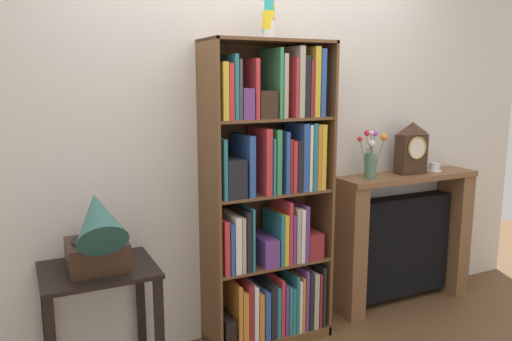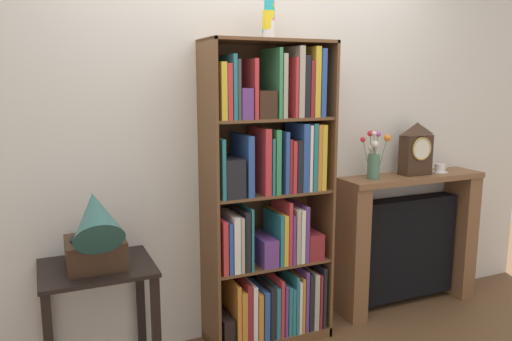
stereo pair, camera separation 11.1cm
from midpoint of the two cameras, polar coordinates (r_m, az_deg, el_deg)
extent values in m
cube|color=silver|center=(3.24, -0.44, 4.83)|extent=(4.60, 0.08, 2.67)
cube|color=brown|center=(2.96, -6.35, -3.66)|extent=(0.02, 0.34, 1.87)
cube|color=brown|center=(3.28, 6.22, -2.26)|extent=(0.02, 0.34, 1.87)
cube|color=#4C311C|center=(3.24, -1.01, -2.34)|extent=(0.78, 0.01, 1.87)
cube|color=brown|center=(3.02, 0.28, 14.41)|extent=(0.78, 0.34, 0.02)
cube|color=brown|center=(3.42, 0.25, -17.86)|extent=(0.78, 0.34, 0.06)
cube|color=black|center=(3.23, -4.73, -17.31)|extent=(0.07, 0.25, 0.18)
cube|color=orange|center=(3.21, -3.75, -15.43)|extent=(0.02, 0.28, 0.38)
cube|color=orange|center=(3.22, -3.03, -15.80)|extent=(0.03, 0.24, 0.34)
cube|color=maroon|center=(3.24, -2.56, -15.21)|extent=(0.03, 0.28, 0.38)
cube|color=white|center=(3.25, -1.96, -15.28)|extent=(0.03, 0.27, 0.36)
cube|color=orange|center=(3.28, -1.39, -15.56)|extent=(0.03, 0.28, 0.31)
cube|color=#2D519E|center=(3.29, -0.69, -15.41)|extent=(0.04, 0.27, 0.31)
cube|color=black|center=(3.30, 0.06, -15.15)|extent=(0.04, 0.26, 0.33)
cube|color=teal|center=(3.32, 0.50, -15.01)|extent=(0.03, 0.28, 0.33)
cube|color=#C63338|center=(3.31, 1.10, -14.71)|extent=(0.02, 0.25, 0.37)
cube|color=#663884|center=(3.33, 1.54, -14.91)|extent=(0.02, 0.25, 0.33)
cube|color=teal|center=(3.35, 1.91, -14.90)|extent=(0.02, 0.26, 0.32)
cube|color=teal|center=(3.36, 2.39, -14.97)|extent=(0.02, 0.24, 0.30)
cube|color=teal|center=(3.37, 2.64, -14.25)|extent=(0.02, 0.27, 0.37)
cube|color=white|center=(3.36, 3.17, -14.57)|extent=(0.02, 0.23, 0.34)
cube|color=orange|center=(3.38, 3.42, -14.30)|extent=(0.02, 0.25, 0.36)
cube|color=#663884|center=(3.40, 3.62, -13.77)|extent=(0.02, 0.29, 0.40)
cube|color=black|center=(3.40, 4.31, -13.98)|extent=(0.03, 0.24, 0.38)
cube|color=#B2A893|center=(3.42, 4.83, -13.90)|extent=(0.03, 0.25, 0.37)
cube|color=maroon|center=(3.45, 5.13, -13.73)|extent=(0.02, 0.29, 0.36)
cube|color=black|center=(3.44, 5.71, -13.46)|extent=(0.02, 0.24, 0.40)
cube|color=brown|center=(3.22, 0.26, -10.20)|extent=(0.74, 0.32, 0.02)
cube|color=#C63338|center=(3.03, -5.32, -8.20)|extent=(0.03, 0.28, 0.32)
cube|color=#2D519E|center=(3.03, -4.67, -8.31)|extent=(0.02, 0.27, 0.30)
cube|color=white|center=(3.04, -3.97, -7.97)|extent=(0.04, 0.26, 0.34)
cube|color=#B2A893|center=(3.05, -3.38, -7.90)|extent=(0.02, 0.26, 0.33)
cube|color=black|center=(3.06, -2.83, -7.55)|extent=(0.03, 0.27, 0.36)
cube|color=teal|center=(3.07, -2.37, -7.31)|extent=(0.02, 0.28, 0.38)
cube|color=#663884|center=(3.15, -0.23, -8.85)|extent=(0.10, 0.27, 0.17)
cube|color=teal|center=(3.15, 0.95, -7.45)|extent=(0.02, 0.25, 0.32)
cube|color=gold|center=(3.17, 1.31, -7.33)|extent=(0.03, 0.28, 0.32)
cube|color=#C63338|center=(3.17, 1.85, -6.65)|extent=(0.02, 0.26, 0.39)
cube|color=#663884|center=(3.20, 2.21, -7.26)|extent=(0.02, 0.28, 0.31)
cube|color=#B2A893|center=(3.18, 2.89, -7.04)|extent=(0.03, 0.23, 0.34)
cube|color=white|center=(3.22, 3.19, -6.89)|extent=(0.03, 0.27, 0.34)
cube|color=#663884|center=(3.24, 3.57, -6.63)|extent=(0.03, 0.29, 0.35)
cube|color=maroon|center=(3.28, 4.86, -8.16)|extent=(0.11, 0.23, 0.17)
cube|color=brown|center=(3.09, 0.26, -2.40)|extent=(0.74, 0.32, 0.02)
cube|color=teal|center=(2.90, -5.48, 0.36)|extent=(0.02, 0.26, 0.34)
cube|color=black|center=(2.92, -4.02, -0.75)|extent=(0.12, 0.23, 0.22)
cube|color=#2D519E|center=(2.97, -2.60, 0.73)|extent=(0.04, 0.29, 0.35)
cube|color=#C63338|center=(3.00, -0.62, 1.18)|extent=(0.04, 0.26, 0.39)
cube|color=teal|center=(3.02, -0.01, 0.68)|extent=(0.02, 0.26, 0.33)
cube|color=#388E56|center=(3.02, 0.46, 1.18)|extent=(0.03, 0.25, 0.38)
cube|color=#2D519E|center=(3.04, 1.57, 1.10)|extent=(0.02, 0.24, 0.37)
cube|color=maroon|center=(3.07, 1.84, 0.77)|extent=(0.02, 0.26, 0.32)
cube|color=#C63338|center=(3.10, 2.16, 0.74)|extent=(0.02, 0.29, 0.31)
cube|color=black|center=(3.11, 2.76, 0.81)|extent=(0.04, 0.28, 0.32)
cube|color=#2D519E|center=(3.11, 3.56, 1.67)|extent=(0.04, 0.25, 0.41)
cube|color=white|center=(3.12, 4.19, 1.61)|extent=(0.02, 0.23, 0.40)
cube|color=teal|center=(3.15, 4.43, 1.78)|extent=(0.03, 0.28, 0.41)
cube|color=orange|center=(3.16, 4.94, 1.73)|extent=(0.03, 0.27, 0.40)
cube|color=gold|center=(3.16, 5.62, 1.70)|extent=(0.03, 0.23, 0.40)
cube|color=brown|center=(3.02, 0.27, 5.91)|extent=(0.74, 0.32, 0.02)
cube|color=gold|center=(2.85, -5.45, 8.96)|extent=(0.03, 0.24, 0.32)
cube|color=#C63338|center=(2.86, -4.73, 8.89)|extent=(0.03, 0.23, 0.31)
cube|color=teal|center=(2.87, -4.23, 9.41)|extent=(0.02, 0.24, 0.36)
cube|color=#424247|center=(2.88, -3.76, 9.14)|extent=(0.02, 0.24, 0.33)
cube|color=#663884|center=(2.88, -2.66, 7.59)|extent=(0.07, 0.19, 0.17)
cube|color=#C63338|center=(2.94, -2.07, 9.24)|extent=(0.02, 0.29, 0.34)
cube|color=#382316|center=(2.96, -0.63, 7.53)|extent=(0.11, 0.25, 0.16)
cube|color=#388E56|center=(3.00, 0.62, 9.85)|extent=(0.02, 0.27, 0.40)
cube|color=#B2A893|center=(3.01, 1.16, 9.55)|extent=(0.03, 0.27, 0.37)
cube|color=#C63338|center=(3.04, 2.45, 9.37)|extent=(0.02, 0.26, 0.35)
cube|color=#B2A893|center=(3.06, 2.99, 9.97)|extent=(0.04, 0.26, 0.41)
cube|color=black|center=(3.07, 3.65, 9.47)|extent=(0.03, 0.25, 0.36)
cube|color=maroon|center=(3.10, 4.04, 9.21)|extent=(0.02, 0.29, 0.33)
cube|color=gold|center=(3.10, 4.82, 9.95)|extent=(0.04, 0.24, 0.41)
cube|color=#2D519E|center=(3.13, 5.39, 9.84)|extent=(0.03, 0.26, 0.40)
cylinder|color=white|center=(3.01, 0.33, 15.59)|extent=(0.07, 0.07, 0.10)
cylinder|color=pink|center=(3.01, 0.33, 15.94)|extent=(0.07, 0.07, 0.10)
cylinder|color=#28B2B7|center=(3.01, 0.30, 16.29)|extent=(0.07, 0.07, 0.10)
cylinder|color=yellow|center=(3.01, 0.30, 16.65)|extent=(0.07, 0.07, 0.10)
cylinder|color=green|center=(3.02, 0.33, 16.99)|extent=(0.07, 0.07, 0.10)
cylinder|color=orange|center=(3.02, 0.32, 17.34)|extent=(0.07, 0.07, 0.10)
cylinder|color=white|center=(3.02, 0.29, 17.69)|extent=(0.07, 0.07, 0.10)
cylinder|color=pink|center=(3.02, 0.32, 18.04)|extent=(0.07, 0.07, 0.10)
cylinder|color=#28B2B7|center=(3.02, 0.30, 18.39)|extent=(0.07, 0.07, 0.10)
cube|color=black|center=(2.83, -18.54, -10.64)|extent=(0.58, 0.49, 0.02)
cube|color=black|center=(2.82, -12.02, -17.91)|extent=(0.04, 0.04, 0.65)
cube|color=black|center=(3.14, -23.58, -15.51)|extent=(0.04, 0.04, 0.65)
cube|color=black|center=(3.18, -13.92, -14.51)|extent=(0.04, 0.04, 0.65)
cube|color=#382316|center=(2.80, -18.64, -8.99)|extent=(0.30, 0.29, 0.15)
cylinder|color=black|center=(2.77, -18.74, -7.41)|extent=(0.25, 0.25, 0.01)
cylinder|color=#2D605B|center=(2.72, -18.65, -7.19)|extent=(0.03, 0.03, 0.06)
cone|color=#2D605B|center=(2.62, -18.61, -5.06)|extent=(0.25, 0.38, 0.38)
cube|color=brown|center=(3.76, 16.01, -0.66)|extent=(1.10, 0.28, 0.04)
cube|color=brown|center=(3.58, 9.67, -9.03)|extent=(0.12, 0.25, 0.94)
cube|color=brown|center=(4.21, 20.70, -6.62)|extent=(0.12, 0.25, 0.94)
cube|color=black|center=(3.92, 15.21, -8.25)|extent=(0.82, 0.14, 0.75)
cube|color=#382316|center=(3.74, 16.33, 1.80)|extent=(0.22, 0.11, 0.28)
pyramid|color=#382316|center=(3.72, 16.48, 4.63)|extent=(0.22, 0.11, 0.09)
cylinder|color=silver|center=(3.69, 16.96, 2.46)|extent=(0.15, 0.01, 0.15)
torus|color=#B79347|center=(3.69, 16.99, 2.46)|extent=(0.16, 0.01, 0.16)
cylinder|color=#4C7A60|center=(3.52, 11.93, 0.54)|extent=(0.08, 0.08, 0.17)
cylinder|color=#4C753D|center=(3.49, 12.01, 1.17)|extent=(0.02, 0.03, 0.23)
sphere|color=silver|center=(3.46, 12.08, 3.00)|extent=(0.05, 0.05, 0.05)
cylinder|color=#4C753D|center=(3.49, 11.99, 1.77)|extent=(0.05, 0.05, 0.30)
sphere|color=silver|center=(3.44, 12.02, 4.15)|extent=(0.03, 0.03, 0.03)
cylinder|color=#4C753D|center=(3.51, 12.83, 1.53)|extent=(0.06, 0.04, 0.27)
sphere|color=orange|center=(3.50, 13.41, 3.67)|extent=(0.05, 0.05, 0.05)
cylinder|color=#4C753D|center=(3.49, 12.11, 1.74)|extent=(0.01, 0.05, 0.30)
sphere|color=#B24CB7|center=(3.46, 12.44, 4.11)|extent=(0.04, 0.04, 0.04)
cylinder|color=#4C753D|center=(3.52, 11.60, 1.80)|extent=(0.02, 0.04, 0.29)
sphere|color=red|center=(3.52, 11.58, 4.19)|extent=(0.04, 0.04, 0.04)
cylinder|color=#4C753D|center=(3.52, 11.91, 0.99)|extent=(0.04, 0.01, 0.20)
sphere|color=silver|center=(3.49, 11.73, 2.57)|extent=(0.04, 0.04, 0.04)
cylinder|color=#4C753D|center=(3.51, 11.20, 1.46)|extent=(0.05, 0.04, 0.25)
sphere|color=red|center=(3.49, 10.79, 3.53)|extent=(0.04, 0.04, 0.04)
cylinder|color=white|center=(3.92, 18.74, -0.02)|extent=(0.11, 0.11, 0.01)
cylinder|color=white|center=(3.92, 18.77, 0.42)|extent=(0.07, 0.07, 0.06)
torus|color=white|center=(3.95, 19.25, 0.51)|extent=(0.04, 0.01, 0.04)
camera|label=1|loc=(0.06, -91.05, -0.19)|focal=35.33mm
camera|label=2|loc=(0.06, 88.95, 0.19)|focal=35.33mm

